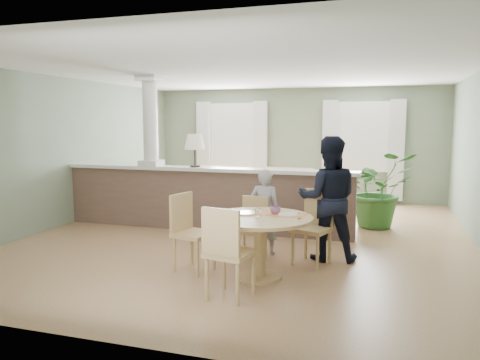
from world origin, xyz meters
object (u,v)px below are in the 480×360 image
(houseplant, at_px, (378,189))
(dining_table, at_px, (260,229))
(chair_far_boy, at_px, (253,225))
(child_person, at_px, (265,211))
(sofa, at_px, (248,192))
(chair_side, at_px, (189,228))
(chair_far_man, at_px, (314,223))
(man_person, at_px, (328,199))
(chair_near, at_px, (227,249))

(houseplant, xyz_separation_m, dining_table, (-1.30, -3.35, -0.07))
(chair_far_boy, bearing_deg, child_person, 77.89)
(houseplant, relative_size, chair_far_boy, 1.58)
(sofa, distance_m, dining_table, 3.96)
(sofa, xyz_separation_m, chair_far_boy, (0.94, -3.01, 0.00))
(sofa, relative_size, chair_side, 3.31)
(chair_far_man, relative_size, child_person, 0.80)
(chair_far_man, height_order, man_person, man_person)
(sofa, bearing_deg, dining_table, -71.51)
(chair_far_boy, relative_size, chair_side, 0.88)
(dining_table, height_order, chair_near, chair_near)
(chair_far_man, bearing_deg, child_person, 179.79)
(sofa, distance_m, houseplant, 2.58)
(sofa, xyz_separation_m, houseplant, (2.54, -0.40, 0.21))
(chair_near, bearing_deg, dining_table, -91.57)
(chair_side, relative_size, man_person, 0.58)
(chair_far_boy, xyz_separation_m, chair_far_man, (0.84, 0.06, 0.07))
(chair_side, xyz_separation_m, man_person, (1.63, 0.99, 0.31))
(child_person, height_order, man_person, man_person)
(child_person, bearing_deg, dining_table, 105.56)
(houseplant, relative_size, child_person, 1.11)
(houseplant, height_order, man_person, man_person)
(houseplant, bearing_deg, chair_near, -109.45)
(houseplant, xyz_separation_m, chair_side, (-2.25, -3.30, -0.14))
(man_person, bearing_deg, sofa, -63.94)
(sofa, height_order, child_person, child_person)
(sofa, relative_size, chair_far_boy, 3.75)
(chair_near, bearing_deg, chair_far_boy, -74.50)
(chair_far_man, bearing_deg, chair_side, -134.17)
(houseplant, relative_size, chair_far_man, 1.38)
(dining_table, distance_m, chair_near, 0.80)
(houseplant, xyz_separation_m, chair_near, (-1.46, -4.13, -0.13))
(chair_side, distance_m, man_person, 1.93)
(man_person, bearing_deg, chair_near, 55.87)
(sofa, distance_m, chair_near, 4.66)
(chair_near, bearing_deg, houseplant, -99.29)
(chair_far_boy, relative_size, chair_near, 0.86)
(chair_far_man, distance_m, chair_near, 1.73)
(man_person, bearing_deg, chair_far_boy, 7.42)
(chair_far_boy, relative_size, child_person, 0.70)
(houseplant, height_order, dining_table, houseplant)
(houseplant, relative_size, chair_near, 1.35)
(chair_side, height_order, man_person, man_person)
(sofa, relative_size, chair_far_man, 3.29)
(child_person, bearing_deg, houseplant, -119.37)
(chair_near, relative_size, man_person, 0.59)
(chair_near, bearing_deg, chair_side, -36.30)
(sofa, distance_m, child_person, 2.88)
(chair_far_man, xyz_separation_m, child_person, (-0.75, 0.26, 0.07))
(chair_far_boy, bearing_deg, chair_near, -81.25)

